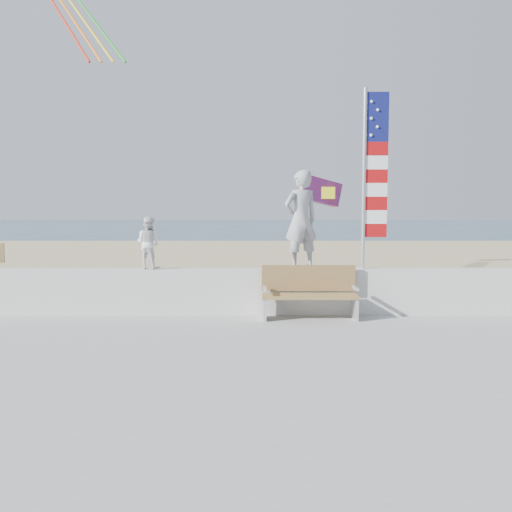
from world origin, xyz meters
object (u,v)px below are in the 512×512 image
object	(u,v)px
adult	(301,220)
child	(148,243)
bench	(309,292)
flag	(371,171)

from	to	relation	value
adult	child	bearing A→B (deg)	-24.79
child	bench	world-z (taller)	child
child	bench	xyz separation A→B (m)	(3.13, -0.45, -0.90)
child	bench	distance (m)	3.29
bench	flag	xyz separation A→B (m)	(1.22, 0.45, 2.30)
adult	flag	bearing A→B (deg)	155.20
child	flag	world-z (taller)	flag
adult	child	size ratio (longest dim) A/B	1.89
adult	child	xyz separation A→B (m)	(-3.00, 0.00, -0.46)
bench	child	bearing A→B (deg)	171.75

